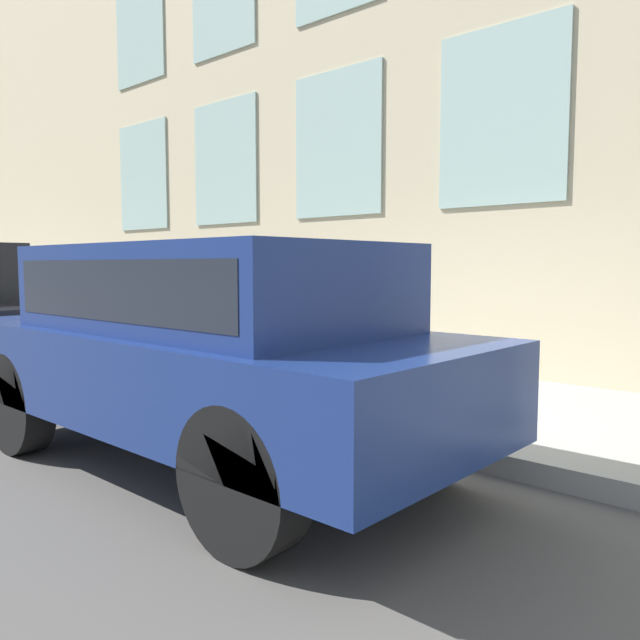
{
  "coord_description": "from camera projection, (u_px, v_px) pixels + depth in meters",
  "views": [
    {
      "loc": [
        -4.07,
        -3.46,
        1.51
      ],
      "look_at": [
        0.64,
        0.79,
        0.95
      ],
      "focal_mm": 35.0,
      "sensor_mm": 36.0,
      "label": 1
    }
  ],
  "objects": [
    {
      "name": "ground_plane",
      "position": [
        338.0,
        438.0,
        5.45
      ],
      "size": [
        80.0,
        80.0,
        0.0
      ],
      "primitive_type": "plane",
      "color": "#514F4C"
    },
    {
      "name": "sidewalk",
      "position": [
        429.0,
        401.0,
        6.55
      ],
      "size": [
        2.98,
        60.0,
        0.17
      ],
      "color": "#9E9B93",
      "rests_on": "ground_plane"
    },
    {
      "name": "fire_hydrant",
      "position": [
        340.0,
        368.0,
        5.99
      ],
      "size": [
        0.36,
        0.47,
        0.71
      ],
      "color": "#2D7260",
      "rests_on": "sidewalk"
    },
    {
      "name": "person",
      "position": [
        302.0,
        317.0,
        6.79
      ],
      "size": [
        0.31,
        0.21,
        1.29
      ],
      "rotation": [
        0.0,
        0.0,
        1.99
      ],
      "color": "#998466",
      "rests_on": "sidewalk"
    },
    {
      "name": "parked_truck_navy_near",
      "position": [
        206.0,
        338.0,
        4.63
      ],
      "size": [
        1.84,
        4.4,
        1.66
      ],
      "color": "black",
      "rests_on": "ground_plane"
    }
  ]
}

